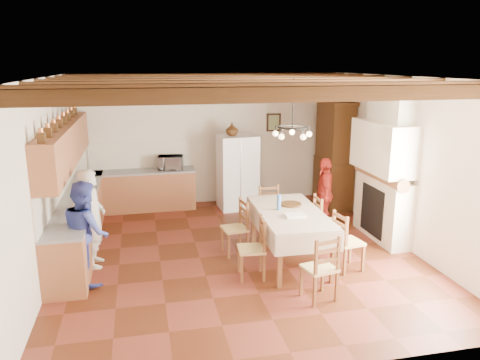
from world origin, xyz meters
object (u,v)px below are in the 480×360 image
chair_end_near (319,267)px  person_man (93,218)px  hutch (334,154)px  person_woman_blue (86,232)px  chair_end_far (271,212)px  chair_right_near (348,241)px  chair_right_far (326,222)px  person_woman_red (324,193)px  chair_left_far (235,228)px  refrigerator (238,172)px  chair_left_near (251,248)px  microwave (171,163)px  dining_table (290,216)px

chair_end_near → person_man: bearing=-42.5°
hutch → person_woman_blue: 5.94m
chair_end_far → chair_right_near: bearing=-67.5°
chair_right_far → person_man: size_ratio=0.59×
hutch → chair_right_near: hutch is taller
chair_right_near → person_woman_red: 1.94m
chair_left_far → refrigerator: bearing=159.0°
chair_left_far → chair_end_far: bearing=121.2°
chair_left_far → chair_left_near: bearing=-3.7°
chair_right_near → chair_end_near: (-0.81, -0.82, 0.00)m
person_woman_blue → microwave: 3.77m
person_woman_blue → person_woman_red: (4.36, 1.45, -0.07)m
chair_end_far → person_woman_blue: (-3.22, -1.24, 0.30)m
person_woman_blue → chair_end_far: bearing=-91.0°
dining_table → chair_left_near: (-0.76, -0.45, -0.31)m
dining_table → chair_right_far: chair_right_far is taller
refrigerator → chair_end_near: 4.41m
person_woman_red → chair_left_far: bearing=-47.5°
dining_table → chair_end_far: chair_end_far is taller
chair_left_near → person_woman_red: size_ratio=0.67×
person_woman_red → dining_table: bearing=-22.0°
chair_left_far → person_woman_red: (2.00, 0.91, 0.24)m
dining_table → person_woman_blue: (-3.19, -0.05, -0.00)m
chair_right_near → chair_right_far: size_ratio=1.00×
chair_end_far → person_woman_red: size_ratio=0.67×
chair_right_far → chair_end_far: bearing=48.7°
refrigerator → chair_left_far: refrigerator is taller
hutch → chair_left_far: (-2.80, -2.37, -0.72)m
refrigerator → chair_left_far: bearing=-107.0°
refrigerator → person_woman_red: refrigerator is taller
refrigerator → chair_end_far: refrigerator is taller
refrigerator → chair_right_far: (1.06, -2.63, -0.35)m
dining_table → refrigerator: bearing=94.2°
chair_left_far → chair_right_near: size_ratio=1.00×
chair_right_near → person_man: person_man is taller
person_woman_blue → microwave: size_ratio=2.85×
chair_right_near → person_woman_blue: bearing=74.7°
refrigerator → chair_right_near: refrigerator is taller
person_woman_red → microwave: (-2.86, 1.99, 0.34)m
chair_right_far → person_woman_blue: person_woman_blue is taller
dining_table → hutch: bearing=55.4°
chair_end_far → person_woman_blue: 3.46m
refrigerator → microwave: 1.51m
refrigerator → chair_right_near: 3.73m
hutch → microwave: hutch is taller
refrigerator → person_woman_blue: refrigerator is taller
chair_end_near → person_woman_blue: bearing=-33.8°
chair_end_far → microwave: bearing=125.3°
chair_end_near → microwave: size_ratio=1.75×
dining_table → person_woman_red: (1.18, 1.40, -0.07)m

